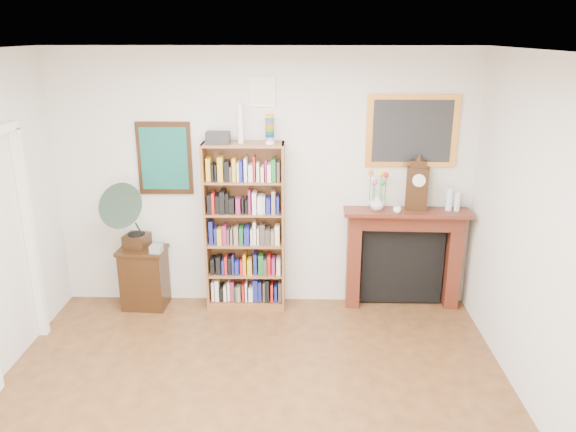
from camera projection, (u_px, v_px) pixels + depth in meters
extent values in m
cube|color=white|center=(233.00, 55.00, 3.22)|extent=(4.50, 5.00, 0.01)
cube|color=silver|center=(264.00, 181.00, 6.03)|extent=(4.50, 0.01, 2.80)
cube|color=white|center=(30.00, 237.00, 5.40)|extent=(0.08, 0.08, 2.10)
cube|color=black|center=(165.00, 158.00, 5.96)|extent=(0.58, 0.03, 0.78)
cube|color=#12584E|center=(164.00, 159.00, 5.94)|extent=(0.50, 0.01, 0.67)
cube|color=white|center=(262.00, 91.00, 5.72)|extent=(0.26, 0.03, 0.30)
cube|color=silver|center=(262.00, 92.00, 5.70)|extent=(0.22, 0.01, 0.26)
cube|color=#EC983D|center=(412.00, 131.00, 5.81)|extent=(0.95, 0.03, 0.75)
cube|color=#262628|center=(412.00, 131.00, 5.79)|extent=(0.82, 0.01, 0.65)
cube|color=brown|center=(207.00, 228.00, 6.03)|extent=(0.03, 0.30, 1.85)
cube|color=brown|center=(283.00, 228.00, 6.02)|extent=(0.03, 0.30, 1.85)
cube|color=brown|center=(243.00, 144.00, 5.74)|extent=(0.85, 0.31, 0.02)
cube|color=brown|center=(247.00, 302.00, 6.30)|extent=(0.85, 0.31, 0.08)
cube|color=brown|center=(246.00, 224.00, 6.16)|extent=(0.85, 0.02, 1.85)
cube|color=brown|center=(246.00, 273.00, 6.19)|extent=(0.80, 0.29, 0.02)
cube|color=brown|center=(245.00, 243.00, 6.08)|extent=(0.80, 0.29, 0.02)
cube|color=brown|center=(245.00, 213.00, 5.97)|extent=(0.80, 0.29, 0.02)
cube|color=brown|center=(244.00, 181.00, 5.86)|extent=(0.80, 0.29, 0.02)
cube|color=black|center=(145.00, 278.00, 6.20)|extent=(0.53, 0.40, 0.69)
cube|color=#4F1C12|center=(353.00, 260.00, 6.17)|extent=(0.16, 0.20, 1.09)
cube|color=#4F1C12|center=(453.00, 261.00, 6.14)|extent=(0.16, 0.20, 1.09)
cube|color=#4F1C12|center=(406.00, 221.00, 6.01)|extent=(1.25, 0.24, 0.18)
cube|color=#4F1C12|center=(407.00, 212.00, 5.94)|extent=(1.35, 0.36, 0.04)
cube|color=black|center=(402.00, 265.00, 6.24)|extent=(0.90, 0.09, 0.87)
cube|color=black|center=(137.00, 241.00, 6.11)|extent=(0.28, 0.28, 0.15)
cylinder|color=black|center=(136.00, 234.00, 6.09)|extent=(0.22, 0.22, 0.01)
cone|color=#31473A|center=(130.00, 210.00, 5.85)|extent=(0.58, 0.68, 0.62)
cube|color=#A7A6B2|center=(156.00, 249.00, 5.98)|extent=(0.13, 0.13, 0.08)
cube|color=black|center=(417.00, 188.00, 5.90)|extent=(0.25, 0.17, 0.46)
cylinder|color=white|center=(419.00, 180.00, 5.81)|extent=(0.13, 0.04, 0.14)
cube|color=black|center=(419.00, 164.00, 5.82)|extent=(0.19, 0.14, 0.08)
imported|color=silver|center=(377.00, 203.00, 5.93)|extent=(0.20, 0.20, 0.16)
imported|color=white|center=(397.00, 210.00, 5.84)|extent=(0.10, 0.10, 0.07)
cylinder|color=silver|center=(449.00, 199.00, 5.91)|extent=(0.07, 0.07, 0.24)
cylinder|color=silver|center=(457.00, 202.00, 5.89)|extent=(0.06, 0.06, 0.20)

